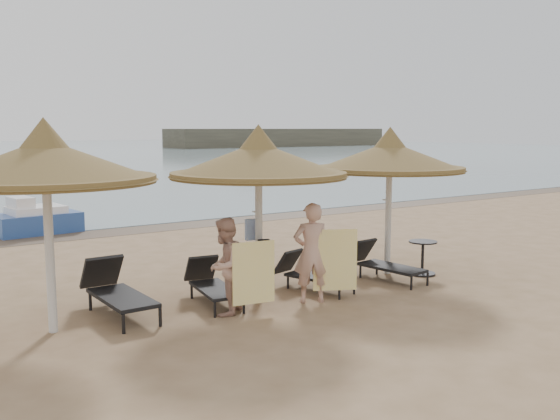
% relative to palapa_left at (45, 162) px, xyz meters
% --- Properties ---
extents(ground, '(160.00, 160.00, 0.00)m').
position_rel_palapa_left_xyz_m(ground, '(3.34, -0.84, -2.61)').
color(ground, '#9E7E5C').
rests_on(ground, ground).
extents(wet_sand_strip, '(200.00, 1.60, 0.01)m').
position_rel_palapa_left_xyz_m(wet_sand_strip, '(3.34, 8.56, -2.60)').
color(wet_sand_strip, brown).
rests_on(wet_sand_strip, ground).
extents(palapa_left, '(3.30, 3.30, 3.28)m').
position_rel_palapa_left_xyz_m(palapa_left, '(0.00, 0.00, 0.00)').
color(palapa_left, silver).
rests_on(palapa_left, ground).
extents(palapa_center, '(3.21, 3.21, 3.18)m').
position_rel_palapa_left_xyz_m(palapa_center, '(3.61, -0.23, -0.07)').
color(palapa_center, silver).
rests_on(palapa_center, ground).
extents(palapa_right, '(3.17, 3.17, 3.14)m').
position_rel_palapa_left_xyz_m(palapa_right, '(6.99, -0.05, -0.10)').
color(palapa_right, silver).
rests_on(palapa_right, ground).
extents(lounger_far_left, '(0.71, 2.03, 0.90)m').
position_rel_palapa_left_xyz_m(lounger_far_left, '(1.14, 0.39, -2.20)').
color(lounger_far_left, black).
rests_on(lounger_far_left, ground).
extents(lounger_near_left, '(0.83, 1.78, 0.77)m').
position_rel_palapa_left_xyz_m(lounger_near_left, '(2.80, 0.11, -2.26)').
color(lounger_near_left, black).
rests_on(lounger_near_left, ground).
extents(lounger_near_right, '(0.95, 1.70, 0.72)m').
position_rel_palapa_left_xyz_m(lounger_near_right, '(4.80, -0.17, -2.28)').
color(lounger_near_right, black).
rests_on(lounger_near_right, ground).
extents(lounger_far_right, '(0.78, 1.80, 0.78)m').
position_rel_palapa_left_xyz_m(lounger_far_right, '(6.54, -0.38, -2.26)').
color(lounger_far_right, black).
rests_on(lounger_far_right, ground).
extents(side_table, '(0.60, 0.60, 0.73)m').
position_rel_palapa_left_xyz_m(side_table, '(7.54, -0.55, -2.27)').
color(side_table, black).
rests_on(side_table, ground).
extents(person_left, '(1.04, 0.99, 1.90)m').
position_rel_palapa_left_xyz_m(person_left, '(2.65, -0.68, -1.66)').
color(person_left, tan).
rests_on(person_left, ground).
extents(person_right, '(1.14, 0.97, 2.09)m').
position_rel_palapa_left_xyz_m(person_right, '(4.29, -0.90, -1.56)').
color(person_right, tan).
rests_on(person_right, ground).
extents(towel_left, '(0.75, 0.14, 1.06)m').
position_rel_palapa_left_xyz_m(towel_left, '(3.00, -1.03, -1.88)').
color(towel_left, yellow).
rests_on(towel_left, ground).
extents(towel_right, '(0.72, 0.38, 1.12)m').
position_rel_palapa_left_xyz_m(towel_right, '(4.64, -1.15, -1.84)').
color(towel_right, yellow).
rests_on(towel_right, ground).
extents(bag_patterned, '(0.32, 0.15, 0.39)m').
position_rel_palapa_left_xyz_m(bag_patterned, '(3.61, -0.05, -1.34)').
color(bag_patterned, silver).
rests_on(bag_patterned, ground).
extents(bag_dark, '(0.22, 0.14, 0.29)m').
position_rel_palapa_left_xyz_m(bag_dark, '(3.61, -0.39, -1.62)').
color(bag_dark, black).
rests_on(bag_dark, ground).
extents(pedal_boat, '(2.53, 1.68, 1.11)m').
position_rel_palapa_left_xyz_m(pedal_boat, '(1.98, 9.66, -2.20)').
color(pedal_boat, '#2B4D94').
rests_on(pedal_boat, ground).
extents(buoy_mid, '(0.41, 0.41, 0.41)m').
position_rel_palapa_left_xyz_m(buoy_mid, '(8.95, 29.63, -2.40)').
color(buoy_mid, gold).
rests_on(buoy_mid, ground).
extents(buoy_right, '(0.37, 0.37, 0.37)m').
position_rel_palapa_left_xyz_m(buoy_right, '(18.06, 21.77, -2.42)').
color(buoy_right, gold).
rests_on(buoy_right, ground).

